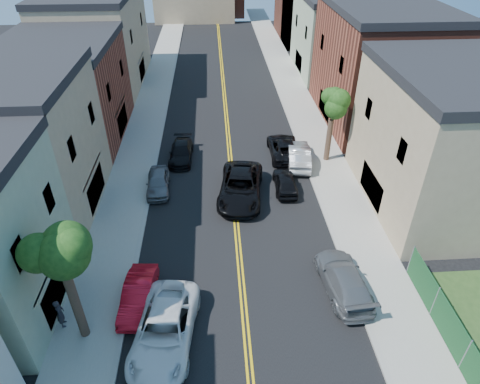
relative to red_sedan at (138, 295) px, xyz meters
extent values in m
cube|color=gray|center=(-2.40, 24.18, -0.61)|extent=(3.20, 100.00, 0.15)
cube|color=gray|center=(13.40, 24.18, -0.61)|extent=(3.20, 100.00, 0.15)
cube|color=gray|center=(-0.65, 24.18, -0.61)|extent=(0.30, 100.00, 0.15)
cube|color=gray|center=(11.65, 24.18, -0.61)|extent=(0.30, 100.00, 0.15)
cube|color=#998466|center=(-8.50, 9.18, 3.82)|extent=(9.00, 10.00, 9.00)
cube|color=brown|center=(-8.50, 20.18, 3.32)|extent=(9.00, 12.00, 8.00)
cube|color=#998466|center=(-8.50, 34.18, 4.07)|extent=(9.00, 16.00, 9.50)
cube|color=#998466|center=(19.50, 8.18, 3.82)|extent=(9.00, 12.00, 9.00)
cube|color=brown|center=(19.50, 22.18, 4.32)|extent=(9.00, 14.00, 10.00)
cube|color=gray|center=(19.50, 36.18, 3.57)|extent=(9.00, 12.00, 8.50)
cylinder|color=#3A291D|center=(-2.40, -1.82, 1.45)|extent=(0.44, 0.44, 3.96)
sphere|color=#13370F|center=(-2.40, -1.82, 5.77)|extent=(5.20, 5.20, 5.20)
sphere|color=#13370F|center=(-1.88, -2.21, 6.81)|extent=(3.90, 3.90, 3.90)
sphere|color=#13370F|center=(-2.92, -1.30, 5.25)|extent=(3.64, 3.64, 3.64)
cylinder|color=#3A291D|center=(13.40, 14.18, 1.23)|extent=(0.44, 0.44, 3.52)
sphere|color=#13370F|center=(13.40, 14.18, 4.97)|extent=(4.40, 4.40, 4.40)
sphere|color=#13370F|center=(13.84, 13.85, 5.85)|extent=(3.30, 3.30, 3.30)
sphere|color=#13370F|center=(12.96, 14.62, 4.53)|extent=(3.08, 3.08, 3.08)
imported|color=red|center=(0.00, 0.00, 0.00)|extent=(1.77, 4.25, 1.37)
imported|color=white|center=(1.58, -2.38, 0.14)|extent=(3.42, 6.20, 1.64)
imported|color=slate|center=(0.00, 10.74, 0.01)|extent=(1.84, 4.13, 1.38)
imported|color=black|center=(1.46, 15.21, -0.03)|extent=(2.00, 4.55, 1.30)
imported|color=#585C60|center=(11.00, 0.30, 0.07)|extent=(2.53, 5.37, 1.51)
imported|color=black|center=(9.35, 10.23, -0.02)|extent=(1.67, 3.95, 1.33)
imported|color=#ABAFB3|center=(11.00, 13.87, 0.12)|extent=(2.23, 5.01, 1.60)
imported|color=black|center=(10.03, 15.36, 0.04)|extent=(2.45, 5.25, 1.45)
imported|color=black|center=(6.00, 9.45, 0.21)|extent=(3.82, 6.75, 1.78)
imported|color=#23232A|center=(-3.60, -1.20, 0.31)|extent=(0.55, 0.70, 1.68)
camera|label=1|loc=(4.34, -15.17, 16.86)|focal=31.22mm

